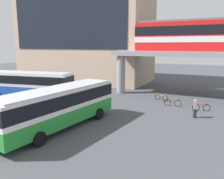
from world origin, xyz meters
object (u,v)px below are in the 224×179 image
pedestrian_walking_across (195,109)px  bus_main (59,104)px  bicycle_brown (173,103)px  bicycle_red (201,107)px  bus_secondary (28,82)px  bicycle_orange (161,97)px  station_building (84,21)px

pedestrian_walking_across → bus_main: bearing=-140.6°
bicycle_brown → bicycle_red: bearing=-13.6°
bus_secondary → pedestrian_walking_across: bearing=2.3°
bus_main → pedestrian_walking_across: 11.84m
bicycle_orange → station_building: bearing=148.9°
bus_secondary → bicycle_brown: bus_secondary is taller
station_building → pedestrian_walking_across: size_ratio=14.08×
station_building → pedestrian_walking_across: station_building is taller
bicycle_brown → bicycle_orange: (-1.72, 1.98, 0.00)m
station_building → bicycle_orange: size_ratio=14.13×
bus_main → bicycle_red: size_ratio=6.73×
bus_main → bicycle_orange: 13.68m
bicycle_brown → bicycle_red: size_ratio=1.06×
bus_main → pedestrian_walking_across: (9.10, 7.48, -1.20)m
bicycle_brown → pedestrian_walking_across: pedestrian_walking_across is taller
bicycle_brown → bicycle_orange: bearing=131.0°
bus_secondary → bicycle_orange: size_ratio=6.77×
bicycle_orange → pedestrian_walking_across: size_ratio=1.00×
station_building → bus_main: (12.27, -23.00, -8.71)m
bicycle_orange → bus_main: bearing=-110.7°
bicycle_red → bus_secondary: bearing=-170.3°
bus_secondary → pedestrian_walking_across: size_ratio=6.75×
station_building → bus_secondary: 18.63m
bus_main → pedestrian_walking_across: bus_main is taller
bicycle_red → pedestrian_walking_across: (-0.33, -2.55, 0.43)m
pedestrian_walking_across → bicycle_red: bearing=82.5°
bus_secondary → bicycle_orange: bus_secondary is taller
bicycle_brown → bus_main: bearing=-121.2°
bus_main → pedestrian_walking_across: size_ratio=6.71×
bicycle_red → pedestrian_walking_across: pedestrian_walking_across is taller
station_building → bicycle_red: size_ratio=14.12×
bicycle_brown → pedestrian_walking_across: bearing=-51.4°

